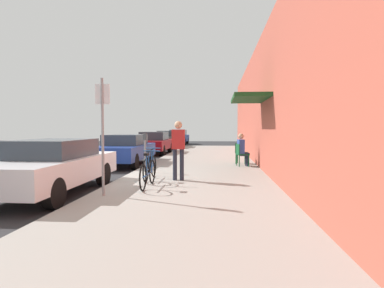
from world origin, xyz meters
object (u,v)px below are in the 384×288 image
at_px(cafe_chair_0, 241,153).
at_px(seated_patron_0, 242,148).
at_px(street_sign, 103,127).
at_px(parked_car_2, 154,143).
at_px(bicycle_1, 150,167).
at_px(parked_car_4, 178,137).
at_px(parking_meter, 145,150).
at_px(parked_car_0, 52,166).
at_px(pedestrian_standing, 178,146).
at_px(parked_car_3, 168,139).
at_px(cafe_chair_1, 239,152).
at_px(bicycle_0, 148,173).
at_px(parked_car_1, 125,149).

distance_m(cafe_chair_0, seated_patron_0, 0.20).
bearing_deg(street_sign, seated_patron_0, 59.14).
height_order(parked_car_2, bicycle_1, parked_car_2).
height_order(parked_car_4, parking_meter, same).
height_order(parked_car_0, parking_meter, parking_meter).
bearing_deg(pedestrian_standing, parking_meter, 129.89).
distance_m(parked_car_3, parking_meter, 14.61).
distance_m(parking_meter, street_sign, 3.89).
relative_size(parked_car_0, parked_car_4, 1.00).
distance_m(bicycle_1, cafe_chair_1, 5.32).
relative_size(bicycle_1, cafe_chair_0, 1.97).
bearing_deg(cafe_chair_1, parking_meter, -139.14).
bearing_deg(bicycle_1, parking_meter, 108.05).
bearing_deg(seated_patron_0, parked_car_4, 104.87).
bearing_deg(cafe_chair_1, parked_car_3, 112.97).
height_order(parked_car_0, bicycle_0, parked_car_0).
relative_size(parked_car_3, cafe_chair_0, 5.06).
xyz_separation_m(street_sign, bicycle_1, (0.56, 2.26, -1.16)).
distance_m(parked_car_2, parked_car_3, 5.54).
distance_m(parked_car_3, parked_car_4, 6.23).
height_order(parked_car_1, cafe_chair_0, parked_car_1).
distance_m(parked_car_1, parked_car_3, 11.72).
bearing_deg(pedestrian_standing, seated_patron_0, 60.17).
relative_size(parking_meter, street_sign, 0.51).
bearing_deg(bicycle_0, parked_car_1, 112.15).
xyz_separation_m(parking_meter, street_sign, (-0.05, -3.82, 0.75)).
distance_m(parked_car_0, cafe_chair_0, 7.20).
xyz_separation_m(parked_car_2, bicycle_1, (2.06, -10.55, -0.23)).
xyz_separation_m(street_sign, bicycle_0, (0.77, 1.05, -1.16)).
xyz_separation_m(street_sign, pedestrian_standing, (1.40, 2.20, -0.52)).
relative_size(bicycle_0, pedestrian_standing, 1.01).
bearing_deg(bicycle_0, parking_meter, 104.61).
bearing_deg(cafe_chair_0, parked_car_0, -133.16).
xyz_separation_m(parked_car_1, seated_patron_0, (4.98, -0.81, 0.11)).
height_order(parked_car_4, bicycle_0, parked_car_4).
height_order(parked_car_1, pedestrian_standing, pedestrian_standing).
height_order(parked_car_2, cafe_chair_1, parked_car_2).
bearing_deg(bicycle_1, parked_car_0, -140.58).
bearing_deg(street_sign, parking_meter, 89.25).
bearing_deg(parking_meter, parked_car_4, 94.27).
xyz_separation_m(parked_car_1, bicycle_0, (2.27, -5.58, -0.22)).
relative_size(parked_car_1, parked_car_3, 1.00).
distance_m(parked_car_3, pedestrian_standing, 16.41).
distance_m(parking_meter, pedestrian_standing, 2.12).
distance_m(parked_car_1, parked_car_2, 6.18).
distance_m(parked_car_1, bicycle_1, 4.84).
height_order(parking_meter, bicycle_1, parking_meter).
distance_m(bicycle_1, pedestrian_standing, 1.06).
xyz_separation_m(parked_car_0, parked_car_2, (0.00, 12.25, 0.01)).
height_order(seated_patron_0, pedestrian_standing, pedestrian_standing).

